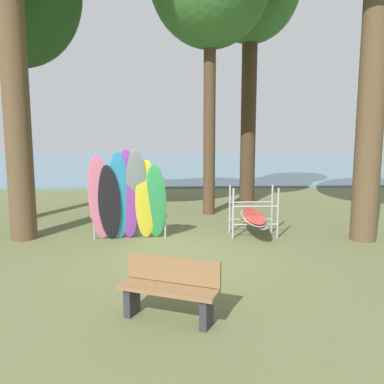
{
  "coord_description": "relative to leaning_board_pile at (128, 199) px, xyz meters",
  "views": [
    {
      "loc": [
        -0.04,
        -8.27,
        2.58
      ],
      "look_at": [
        0.4,
        1.73,
        1.1
      ],
      "focal_mm": 37.7,
      "sensor_mm": 36.0,
      "label": 1
    }
  ],
  "objects": [
    {
      "name": "park_bench",
      "position": [
        1.03,
        -4.04,
        -0.58
      ],
      "size": [
        1.45,
        0.92,
        0.85
      ],
      "color": "#2D2D33",
      "rests_on": "ground"
    },
    {
      "name": "lake_water",
      "position": [
        1.15,
        27.18,
        -0.98
      ],
      "size": [
        80.0,
        36.0,
        0.1
      ],
      "primitive_type": "cube",
      "color": "slate",
      "rests_on": "ground"
    },
    {
      "name": "board_storage_rack",
      "position": [
        3.08,
        0.49,
        -0.56
      ],
      "size": [
        1.15,
        2.13,
        1.25
      ],
      "color": "#9EA0A5",
      "rests_on": "ground"
    },
    {
      "name": "ground_plane",
      "position": [
        1.15,
        -1.11,
        -1.03
      ],
      "size": [
        80.0,
        80.0,
        0.0
      ],
      "primitive_type": "plane",
      "color": "#60663D"
    },
    {
      "name": "leaning_board_pile",
      "position": [
        0.0,
        0.0,
        0.0
      ],
      "size": [
        1.88,
        1.01,
        2.23
      ],
      "color": "pink",
      "rests_on": "ground"
    }
  ]
}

